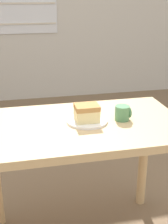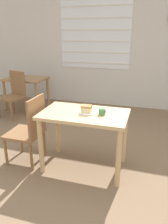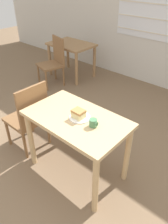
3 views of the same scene
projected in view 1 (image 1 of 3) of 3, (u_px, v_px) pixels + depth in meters
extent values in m
cube|color=tan|center=(81.00, 127.00, 1.58)|extent=(1.05, 0.63, 0.04)
cylinder|color=tan|center=(143.00, 157.00, 2.05)|extent=(0.06, 0.06, 0.72)
cylinder|color=white|center=(87.00, 121.00, 1.59)|extent=(0.21, 0.21, 0.01)
cube|color=beige|center=(87.00, 115.00, 1.56)|extent=(0.12, 0.10, 0.06)
cube|color=#B27F47|center=(87.00, 107.00, 1.55)|extent=(0.12, 0.10, 0.02)
cylinder|color=#4C8456|center=(122.00, 113.00, 1.60)|extent=(0.08, 0.08, 0.08)
torus|color=#4C8456|center=(129.00, 112.00, 1.60)|extent=(0.01, 0.06, 0.06)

